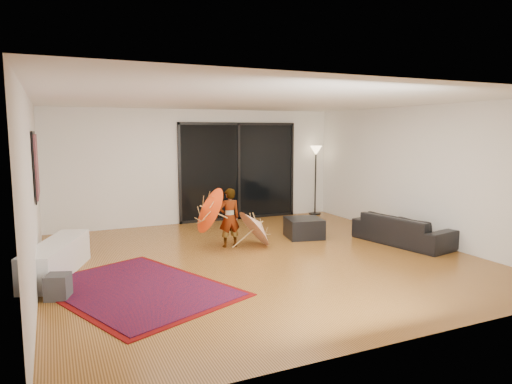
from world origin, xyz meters
TOP-DOWN VIEW (x-y plane):
  - floor at (0.00, 0.00)m, footprint 7.00×7.00m
  - ceiling at (0.00, 0.00)m, footprint 7.00×7.00m
  - wall_back at (0.00, 3.50)m, footprint 7.00×0.00m
  - wall_front at (0.00, -3.50)m, footprint 7.00×0.00m
  - wall_left at (-3.50, 0.00)m, footprint 0.00×7.00m
  - wall_right at (3.50, 0.00)m, footprint 0.00×7.00m
  - sliding_door at (1.00, 3.47)m, footprint 3.06×0.07m
  - painting at (-3.46, 1.00)m, footprint 0.04×1.28m
  - media_console at (-3.25, 0.42)m, footprint 1.08×1.90m
  - speaker at (-3.25, -0.67)m, footprint 0.37×0.37m
  - persian_rug at (-2.25, -0.74)m, footprint 2.88×3.29m
  - sofa at (2.95, -0.22)m, footprint 1.12×2.05m
  - ottoman at (1.47, 1.04)m, footprint 0.84×0.84m
  - floor_lamp at (3.10, 3.25)m, footprint 0.31×0.31m
  - child at (-0.22, 0.96)m, footprint 0.42×0.28m
  - parasol_orange at (-0.77, 0.91)m, footprint 0.56×0.90m
  - parasol_white at (0.38, 0.81)m, footprint 0.64×0.83m

SIDE VIEW (x-z plane):
  - floor at x=0.00m, z-range 0.00..0.00m
  - persian_rug at x=-2.25m, z-range 0.00..0.02m
  - speaker at x=-3.25m, z-range 0.00..0.33m
  - ottoman at x=1.47m, z-range 0.00..0.40m
  - media_console at x=-3.25m, z-range 0.00..0.52m
  - sofa at x=2.95m, z-range 0.00..0.57m
  - parasol_white at x=0.38m, z-range 0.04..0.97m
  - child at x=-0.22m, z-range 0.00..1.13m
  - parasol_orange at x=-0.77m, z-range 0.29..1.18m
  - sliding_door at x=1.00m, z-range 0.00..2.40m
  - wall_back at x=0.00m, z-range -2.15..4.85m
  - wall_front at x=0.00m, z-range -2.15..4.85m
  - wall_left at x=-3.50m, z-range -2.15..4.85m
  - wall_right at x=3.50m, z-range -2.15..4.85m
  - floor_lamp at x=3.10m, z-range 0.52..2.33m
  - painting at x=-3.46m, z-range 1.11..2.19m
  - ceiling at x=0.00m, z-range 2.70..2.70m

